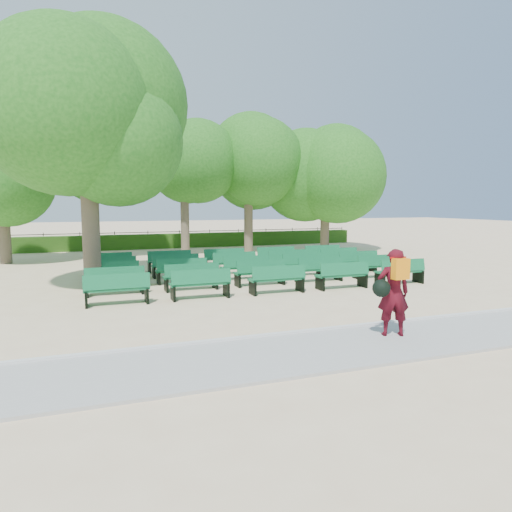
% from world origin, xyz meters
% --- Properties ---
extents(ground, '(120.00, 120.00, 0.00)m').
position_xyz_m(ground, '(0.00, 0.00, 0.00)').
color(ground, beige).
extents(paving, '(30.00, 2.20, 0.06)m').
position_xyz_m(paving, '(0.00, -7.40, 0.03)').
color(paving, '#A4A39F').
rests_on(paving, ground).
extents(curb, '(30.00, 0.12, 0.10)m').
position_xyz_m(curb, '(0.00, -6.25, 0.05)').
color(curb, silver).
rests_on(curb, ground).
extents(hedge, '(26.00, 0.70, 0.90)m').
position_xyz_m(hedge, '(0.00, 14.00, 0.45)').
color(hedge, '#2B5516').
rests_on(hedge, ground).
extents(fence, '(26.00, 0.10, 1.02)m').
position_xyz_m(fence, '(0.00, 14.40, 0.00)').
color(fence, black).
rests_on(fence, ground).
extents(tree_line, '(21.80, 6.80, 7.04)m').
position_xyz_m(tree_line, '(0.00, 10.00, 0.00)').
color(tree_line, '#296F1D').
rests_on(tree_line, ground).
extents(bench_array, '(1.78, 0.57, 1.12)m').
position_xyz_m(bench_array, '(0.93, 1.04, 0.09)').
color(bench_array, '#116538').
rests_on(bench_array, ground).
extents(tree_among, '(5.41, 5.41, 7.57)m').
position_xyz_m(tree_among, '(-4.43, 0.85, 5.11)').
color(tree_among, brown).
rests_on(tree_among, ground).
extents(person, '(0.91, 0.63, 1.82)m').
position_xyz_m(person, '(1.35, -7.13, 1.00)').
color(person, '#470A13').
rests_on(person, ground).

